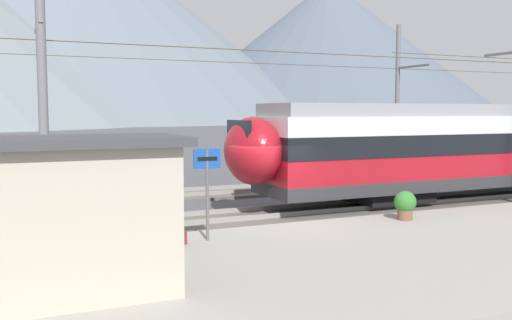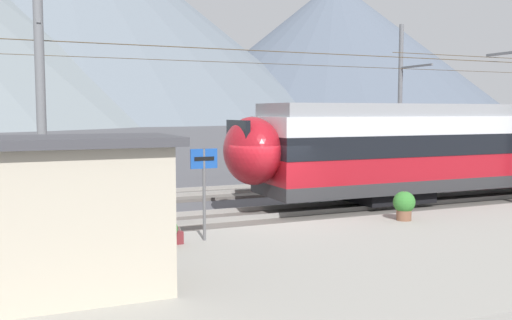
% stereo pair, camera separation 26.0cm
% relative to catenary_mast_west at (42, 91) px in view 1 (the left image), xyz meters
% --- Properties ---
extents(ground_plane, '(400.00, 400.00, 0.00)m').
position_rel_catenary_mast_west_xyz_m(ground_plane, '(6.69, 0.29, -4.10)').
color(ground_plane, '#4C4C51').
extents(platform_slab, '(120.00, 8.09, 0.29)m').
position_rel_catenary_mast_west_xyz_m(platform_slab, '(6.69, -4.66, -3.95)').
color(platform_slab, gray).
rests_on(platform_slab, ground).
extents(track_near, '(120.00, 3.00, 0.28)m').
position_rel_catenary_mast_west_xyz_m(track_near, '(6.69, 1.71, -4.03)').
color(track_near, '#5B5651').
rests_on(track_near, ground).
extents(track_far, '(120.00, 3.00, 0.28)m').
position_rel_catenary_mast_west_xyz_m(track_far, '(6.69, 7.34, -4.03)').
color(track_far, '#5B5651').
rests_on(track_far, ground).
extents(catenary_mast_west, '(41.70, 2.14, 7.87)m').
position_rel_catenary_mast_west_xyz_m(catenary_mast_west, '(0.00, 0.00, 0.00)').
color(catenary_mast_west, slate).
rests_on(catenary_mast_west, ground).
extents(catenary_mast_far_side, '(41.70, 2.65, 8.24)m').
position_rel_catenary_mast_west_xyz_m(catenary_mast_far_side, '(18.63, 9.53, 0.18)').
color(catenary_mast_far_side, slate).
rests_on(catenary_mast_far_side, ground).
extents(platform_sign, '(0.70, 0.08, 2.35)m').
position_rel_catenary_mast_west_xyz_m(platform_sign, '(3.74, -1.82, -2.09)').
color(platform_sign, '#59595B').
rests_on(platform_sign, platform_slab).
extents(passenger_walking, '(0.53, 0.22, 1.69)m').
position_rel_catenary_mast_west_xyz_m(passenger_walking, '(2.00, -1.71, -2.86)').
color(passenger_walking, '#383842').
rests_on(passenger_walking, platform_slab).
extents(handbag_beside_passenger, '(0.32, 0.18, 0.44)m').
position_rel_catenary_mast_west_xyz_m(handbag_beside_passenger, '(2.97, -1.94, -3.64)').
color(handbag_beside_passenger, maroon).
rests_on(handbag_beside_passenger, platform_slab).
extents(potted_plant_platform_edge, '(0.67, 0.67, 0.89)m').
position_rel_catenary_mast_west_xyz_m(potted_plant_platform_edge, '(10.11, -1.68, -3.30)').
color(potted_plant_platform_edge, brown).
rests_on(potted_plant_platform_edge, platform_slab).
extents(potted_plant_by_shelter, '(0.47, 0.47, 0.67)m').
position_rel_catenary_mast_west_xyz_m(potted_plant_by_shelter, '(2.72, -2.10, -3.42)').
color(potted_plant_by_shelter, brown).
rests_on(potted_plant_by_shelter, platform_slab).
extents(platform_shelter, '(4.64, 2.35, 2.84)m').
position_rel_catenary_mast_west_xyz_m(platform_shelter, '(-0.20, -4.89, -2.36)').
color(platform_shelter, '#B7AD99').
rests_on(platform_shelter, platform_slab).
extents(mountain_central_peak, '(214.64, 214.64, 86.48)m').
position_rel_catenary_mast_west_xyz_m(mountain_central_peak, '(15.49, 218.66, 39.15)').
color(mountain_central_peak, slate).
rests_on(mountain_central_peak, ground).
extents(mountain_right_ridge, '(148.01, 148.01, 58.92)m').
position_rel_catenary_mast_west_xyz_m(mountain_right_ridge, '(126.01, 194.27, 25.36)').
color(mountain_right_ridge, '#515B6B').
rests_on(mountain_right_ridge, ground).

